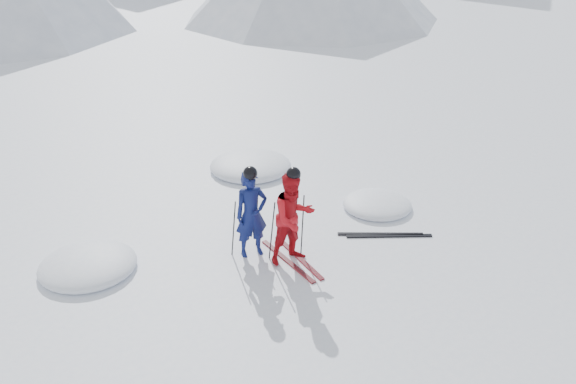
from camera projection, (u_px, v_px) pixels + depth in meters
ground at (369, 232)px, 12.24m from camera, size 160.00×160.00×0.00m
skier_blue at (251, 214)px, 11.13m from camera, size 0.67×0.50×1.68m
skier_red at (293, 218)px, 10.92m from camera, size 0.87×0.68×1.76m
pole_blue_left at (234, 228)px, 11.23m from camera, size 0.11×0.08×1.12m
pole_blue_right at (257, 219)px, 11.56m from camera, size 0.11×0.07×1.12m
pole_red_left at (272, 231)px, 11.09m from camera, size 0.12×0.09×1.17m
pole_red_right at (303, 225)px, 11.30m from camera, size 0.12×0.08×1.17m
ski_worn_left at (288, 261)px, 11.24m from camera, size 0.11×1.70×0.03m
ski_worn_right at (299, 257)px, 11.35m from camera, size 0.18×1.70×0.03m
ski_loose_a at (380, 234)px, 12.13m from camera, size 1.48×0.99×0.03m
ski_loose_b at (389, 236)px, 12.06m from camera, size 1.51×0.94×0.03m
snow_lumps at (233, 203)px, 13.39m from camera, size 7.61×5.00×0.44m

